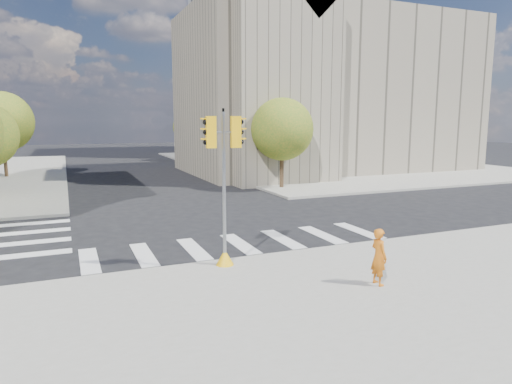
# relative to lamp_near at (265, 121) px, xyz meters

# --- Properties ---
(ground) EXTENTS (160.00, 160.00, 0.00)m
(ground) POSITION_rel_lamp_near_xyz_m (-8.00, -14.00, -4.58)
(ground) COLOR black
(ground) RESTS_ON ground
(sidewalk_near) EXTENTS (30.00, 14.00, 0.15)m
(sidewalk_near) POSITION_rel_lamp_near_xyz_m (-8.00, -25.00, -4.50)
(sidewalk_near) COLOR gray
(sidewalk_near) RESTS_ON ground
(sidewalk_far_right) EXTENTS (28.00, 40.00, 0.15)m
(sidewalk_far_right) POSITION_rel_lamp_near_xyz_m (12.00, 12.00, -4.50)
(sidewalk_far_right) COLOR gray
(sidewalk_far_right) RESTS_ON ground
(civic_building) EXTENTS (26.00, 16.00, 19.39)m
(civic_building) POSITION_rel_lamp_near_xyz_m (7.59, 5.12, 2.68)
(civic_building) COLOR gray
(civic_building) RESTS_ON ground
(office_tower) EXTENTS (20.00, 18.00, 30.00)m
(office_tower) POSITION_rel_lamp_near_xyz_m (14.00, 28.00, 10.42)
(office_tower) COLOR #9EA0A3
(office_tower) RESTS_ON ground
(tree_lw_far) EXTENTS (4.80, 4.80, 6.95)m
(tree_lw_far) POSITION_rel_lamp_near_xyz_m (-18.50, 10.00, -0.04)
(tree_lw_far) COLOR #382616
(tree_lw_far) RESTS_ON ground
(tree_re_near) EXTENTS (4.20, 4.20, 6.16)m
(tree_re_near) POSITION_rel_lamp_near_xyz_m (-0.50, -4.00, -0.53)
(tree_re_near) COLOR #382616
(tree_re_near) RESTS_ON ground
(tree_re_mid) EXTENTS (4.60, 4.60, 6.66)m
(tree_re_mid) POSITION_rel_lamp_near_xyz_m (-0.50, 8.00, -0.23)
(tree_re_mid) COLOR #382616
(tree_re_mid) RESTS_ON ground
(tree_re_far) EXTENTS (4.00, 4.00, 5.88)m
(tree_re_far) POSITION_rel_lamp_near_xyz_m (-0.50, 20.00, -0.71)
(tree_re_far) COLOR #382616
(tree_re_far) RESTS_ON ground
(lamp_near) EXTENTS (0.35, 0.18, 8.11)m
(lamp_near) POSITION_rel_lamp_near_xyz_m (0.00, 0.00, 0.00)
(lamp_near) COLOR black
(lamp_near) RESTS_ON sidewalk_far_right
(lamp_far) EXTENTS (0.35, 0.18, 8.11)m
(lamp_far) POSITION_rel_lamp_near_xyz_m (0.00, 14.00, 0.00)
(lamp_far) COLOR black
(lamp_far) RESTS_ON sidewalk_far_right
(traffic_signal) EXTENTS (1.08, 0.56, 4.86)m
(traffic_signal) POSITION_rel_lamp_near_xyz_m (-9.59, -18.61, -2.36)
(traffic_signal) COLOR #F2B10C
(traffic_signal) RESTS_ON sidewalk_near
(photographer) EXTENTS (0.39, 0.58, 1.59)m
(photographer) POSITION_rel_lamp_near_xyz_m (-6.25, -21.89, -3.64)
(photographer) COLOR #D06713
(photographer) RESTS_ON sidewalk_near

